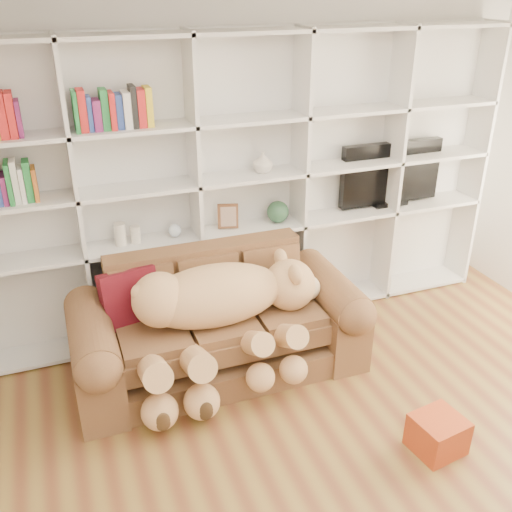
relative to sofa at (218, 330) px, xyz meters
name	(u,v)px	position (x,y,z in m)	size (l,w,h in m)	color
wall_back	(240,163)	(0.47, 0.81, 1.01)	(5.00, 0.02, 2.70)	silver
bookshelf	(217,176)	(0.23, 0.67, 0.97)	(4.43, 0.35, 2.40)	silver
sofa	(218,330)	(0.00, 0.00, 0.00)	(2.12, 0.92, 0.89)	brown
teddy_bear	(220,311)	(-0.03, -0.18, 0.27)	(1.49, 0.84, 0.86)	tan
throw_pillow	(130,298)	(-0.60, 0.15, 0.32)	(0.40, 0.13, 0.40)	#540E17
gift_box	(437,434)	(1.05, -1.31, -0.22)	(0.30, 0.28, 0.24)	#AC3C16
tv	(390,174)	(1.82, 0.66, 0.81)	(0.96, 0.18, 0.57)	black
picture_frame	(228,216)	(0.29, 0.61, 0.64)	(0.17, 0.03, 0.21)	brown
green_vase	(278,212)	(0.73, 0.61, 0.62)	(0.18, 0.18, 0.18)	#2A5336
figurine_tall	(120,234)	(-0.57, 0.61, 0.62)	(0.09, 0.09, 0.18)	beige
figurine_short	(135,235)	(-0.46, 0.61, 0.60)	(0.08, 0.08, 0.14)	beige
snow_globe	(175,230)	(-0.15, 0.61, 0.58)	(0.10, 0.10, 0.10)	silver
shelf_vase	(263,162)	(0.59, 0.61, 1.06)	(0.16, 0.16, 0.17)	beige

